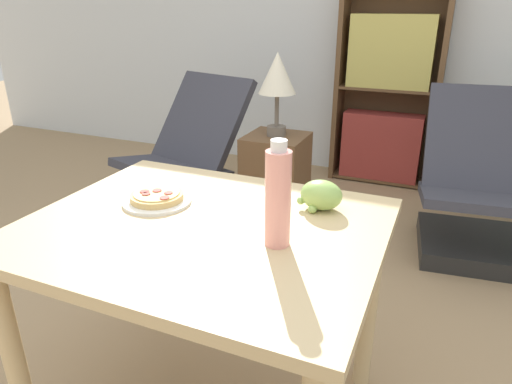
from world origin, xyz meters
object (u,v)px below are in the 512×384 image
Objects in this scene: lounge_chair_near at (185,174)px; side_table at (275,184)px; grape_bunch at (321,195)px; pizza_on_plate at (157,198)px; bookshelf at (387,96)px; drink_bottle at (278,197)px; lounge_chair_far at (477,203)px; table_lamp at (277,77)px.

side_table is at bearing 19.21° from lounge_chair_near.
grape_bunch is 0.22× the size of side_table.
pizza_on_plate is 2.47m from bookshelf.
pizza_on_plate is 1.63× the size of grape_bunch.
drink_bottle is 1.81m from lounge_chair_far.
side_table is at bearing 94.17° from pizza_on_plate.
grape_bunch is 0.27m from drink_bottle.
grape_bunch reaches higher than side_table.
bookshelf is (0.35, 2.45, -0.08)m from pizza_on_plate.
pizza_on_plate is 0.25× the size of lounge_chair_far.
lounge_chair_far is (1.73, 0.23, 0.00)m from lounge_chair_near.
bookshelf reaches higher than side_table.
grape_bunch is 1.30m from table_lamp.
pizza_on_plate is 0.47× the size of table_lamp.
grape_bunch is 0.09× the size of bookshelf.
side_table is at bearing -176.51° from lounge_chair_far.
side_table is (-0.58, 1.15, -0.47)m from grape_bunch.
lounge_chair_near is at bearing -177.57° from table_lamp.
lounge_chair_near is at bearing 136.77° from grape_bunch.
lounge_chair_far is at bearing 10.27° from table_lamp.
bookshelf reaches higher than drink_bottle.
bookshelf is 3.12× the size of table_lamp.
lounge_chair_far is at bearing -54.49° from bookshelf.
drink_bottle is 0.60× the size of table_lamp.
lounge_chair_near is (-1.16, 1.38, -0.57)m from drink_bottle.
table_lamp reaches higher than lounge_chair_far.
bookshelf is at bearing 64.32° from lounge_chair_near.
grape_bunch is (0.49, 0.15, 0.03)m from pizza_on_plate.
grape_bunch is at bearing -63.25° from side_table.
bookshelf is at bearing 68.53° from table_lamp.
table_lamp is (-0.58, 1.15, 0.16)m from grape_bunch.
bookshelf reaches higher than lounge_chair_far.
drink_bottle is at bearing -87.98° from bookshelf.
pizza_on_plate is 0.77× the size of drink_bottle.
lounge_chair_far is 1.89× the size of table_lamp.
lounge_chair_far is at bearing 10.27° from side_table.
lounge_chair_near is 1.75m from lounge_chair_far.
table_lamp reaches higher than pizza_on_plate.
side_table is (-1.12, -0.20, 0.01)m from lounge_chair_far.
side_table is at bearing -111.47° from bookshelf.
lounge_chair_far is (1.02, 1.51, -0.45)m from pizza_on_plate.
pizza_on_plate is 0.36× the size of side_table.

